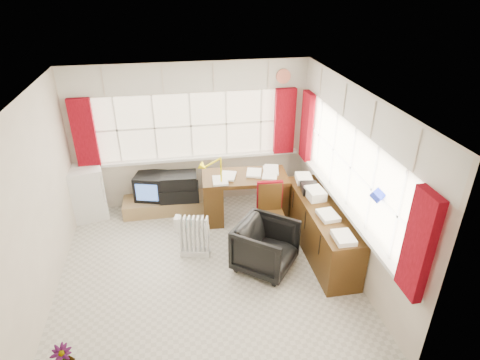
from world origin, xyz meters
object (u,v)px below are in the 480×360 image
Objects in this scene: desk at (245,195)px; office_chair at (266,246)px; crt_tv at (151,186)px; credenza at (321,228)px; radiator at (194,239)px; mini_fridge at (88,192)px; task_chair at (270,210)px; tv_bench at (165,204)px; desk_lamp at (221,165)px.

desk is 1.33m from office_chair.
crt_tv is at bearing 79.15° from office_chair.
desk is 1.43m from credenza.
radiator is at bearing -65.32° from crt_tv.
office_chair is 0.85× the size of mini_fridge.
office_chair is at bearing -164.19° from credenza.
task_chair is 1.99m from tv_bench.
desk_lamp is 0.52× the size of mini_fridge.
crt_tv is at bearing 114.68° from radiator.
crt_tv is 0.65× the size of mini_fridge.
office_chair is at bearing -49.11° from crt_tv.
radiator is (-0.50, -0.65, -0.86)m from desk_lamp.
tv_bench is at bearing 108.02° from radiator.
desk reaches higher than tv_bench.
credenza is 3.38× the size of crt_tv.
desk_lamp is 0.80× the size of crt_tv.
task_chair reaches higher than tv_bench.
credenza is at bearing -33.70° from tv_bench.
desk_lamp is 1.02m from task_chair.
office_chair is at bearing -108.70° from task_chair.
tv_bench is 1.54× the size of mini_fridge.
credenza is 3.87m from mini_fridge.
tv_bench is (-1.34, 0.45, -0.32)m from desk.
office_chair reaches higher than tv_bench.
task_chair is at bearing -22.55° from mini_fridge.
task_chair is at bearing 9.78° from radiator.
crt_tv reaches higher than radiator.
office_chair is 0.55× the size of tv_bench.
credenza is at bearing -35.93° from office_chair.
desk is 1.48× the size of task_chair.
crt_tv is (-1.55, 0.51, 0.03)m from desk.
credenza reaches higher than desk.
credenza is 2.95m from crt_tv.
desk_lamp reaches higher than mini_fridge.
crt_tv is (-1.82, 1.18, -0.04)m from task_chair.
office_chair reaches higher than radiator.
mini_fridge is at bearing 155.61° from credenza.
radiator reaches higher than tv_bench.
task_chair is 0.79m from credenza.
desk_lamp is 1.50m from crt_tv.
task_chair is at bearing 148.34° from credenza.
office_chair is 1.07m from radiator.
desk is 0.83m from desk_lamp.
desk_lamp is 0.61× the size of office_chair.
desk reaches higher than office_chair.
task_chair is 1.24× the size of office_chair.
desk is at bearing 112.36° from task_chair.
crt_tv is (-0.21, 0.07, 0.35)m from tv_bench.
desk_lamp is (-0.41, -0.22, 0.68)m from desk.
mini_fridge reaches higher than crt_tv.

